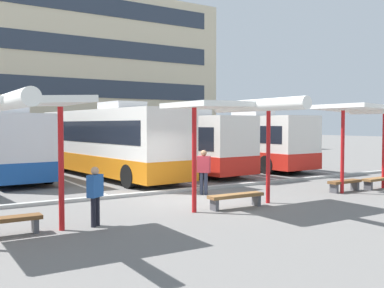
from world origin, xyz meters
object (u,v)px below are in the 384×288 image
at_px(coach_bus_3, 174,144).
at_px(bench_2, 345,183).
at_px(coach_bus_4, 238,142).
at_px(waiting_passenger_0, 204,169).
at_px(waiting_passenger_1, 95,192).
at_px(waiting_shelter_0, 3,106).
at_px(coach_bus_2, 108,143).
at_px(waiting_shelter_1, 239,108).
at_px(bench_3, 377,181).
at_px(coach_bus_1, 1,146).
at_px(waiting_shelter_2, 370,111).
at_px(bench_1, 236,197).
at_px(bench_0, 3,222).

bearing_deg(coach_bus_3, bench_2, -79.27).
xyz_separation_m(coach_bus_4, waiting_passenger_0, (-7.79, -7.76, -0.62)).
height_order(bench_2, waiting_passenger_1, waiting_passenger_1).
distance_m(coach_bus_3, waiting_shelter_0, 15.28).
xyz_separation_m(coach_bus_2, waiting_shelter_0, (-6.63, -10.35, 1.36)).
height_order(coach_bus_4, bench_2, coach_bus_4).
height_order(waiting_shelter_1, waiting_passenger_1, waiting_shelter_1).
bearing_deg(bench_3, waiting_passenger_1, -178.84).
height_order(coach_bus_1, waiting_shelter_2, coach_bus_1).
relative_size(waiting_shelter_2, bench_2, 2.69).
distance_m(coach_bus_1, waiting_passenger_0, 11.42).
distance_m(coach_bus_2, coach_bus_4, 8.71).
bearing_deg(waiting_shelter_0, coach_bus_2, 57.37).
bearing_deg(waiting_shelter_2, coach_bus_2, 124.24).
bearing_deg(waiting_shelter_2, coach_bus_1, 132.02).
bearing_deg(coach_bus_4, waiting_shelter_2, -99.57).
xyz_separation_m(waiting_shelter_2, waiting_passenger_1, (-11.32, 0.01, -2.28)).
bearing_deg(bench_1, waiting_passenger_0, 76.91).
distance_m(bench_1, waiting_passenger_0, 2.95).
height_order(coach_bus_3, coach_bus_4, coach_bus_4).
height_order(coach_bus_2, bench_3, coach_bus_2).
distance_m(coach_bus_1, bench_3, 17.72).
distance_m(waiting_shelter_0, waiting_shelter_1, 6.87).
distance_m(coach_bus_1, waiting_shelter_2, 17.32).
bearing_deg(coach_bus_1, bench_1, -69.07).
bearing_deg(waiting_shelter_1, waiting_shelter_2, 0.59).
xyz_separation_m(coach_bus_3, waiting_passenger_0, (-3.19, -7.73, -0.59)).
distance_m(coach_bus_3, waiting_shelter_1, 11.43).
xyz_separation_m(coach_bus_1, waiting_shelter_2, (11.54, -12.81, 1.58)).
xyz_separation_m(coach_bus_3, waiting_shelter_2, (2.82, -10.58, 1.60)).
xyz_separation_m(bench_2, waiting_passenger_1, (-10.42, -0.45, 0.56)).
relative_size(coach_bus_1, bench_1, 5.62).
height_order(coach_bus_2, bench_0, coach_bus_2).
bearing_deg(coach_bus_2, coach_bus_4, 3.02).
relative_size(coach_bus_1, bench_0, 6.13).
distance_m(coach_bus_2, waiting_shelter_1, 10.32).
relative_size(coach_bus_2, bench_2, 7.42).
bearing_deg(bench_1, bench_0, 178.70).
relative_size(bench_0, bench_2, 1.13).
height_order(coach_bus_3, waiting_passenger_0, coach_bus_3).
bearing_deg(waiting_shelter_0, bench_1, 2.05).
bearing_deg(bench_0, coach_bus_3, 44.10).
relative_size(coach_bus_2, waiting_shelter_2, 2.76).
bearing_deg(bench_0, waiting_passenger_0, 19.39).
distance_m(waiting_shelter_2, bench_2, 3.01).
xyz_separation_m(bench_0, waiting_passenger_0, (7.52, 2.65, 0.64)).
relative_size(coach_bus_4, waiting_shelter_2, 2.57).
distance_m(bench_3, waiting_passenger_1, 12.23).
bearing_deg(waiting_shelter_1, coach_bus_1, 110.77).
xyz_separation_m(waiting_shelter_0, bench_1, (6.87, 0.25, -2.74)).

